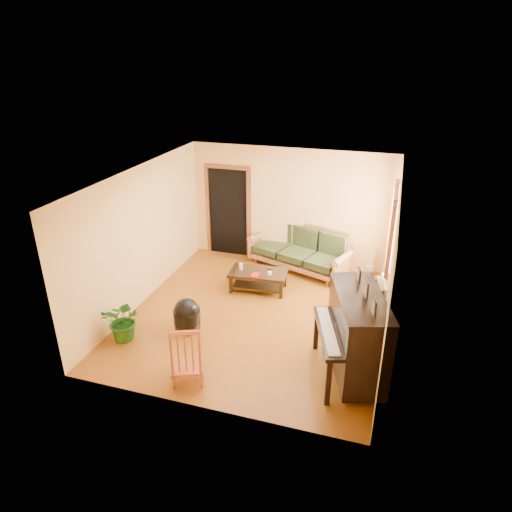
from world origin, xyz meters
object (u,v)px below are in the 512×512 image
(piano, at_px, (357,337))
(red_chair, at_px, (187,352))
(armchair, at_px, (364,299))
(ceramic_crock, at_px, (369,270))
(sofa, at_px, (298,249))
(footstool, at_px, (187,318))
(coffee_table, at_px, (258,281))
(potted_plant, at_px, (124,320))

(piano, distance_m, red_chair, 2.49)
(piano, bearing_deg, armchair, 73.43)
(ceramic_crock, bearing_deg, sofa, -173.81)
(red_chair, bearing_deg, sofa, 57.52)
(armchair, height_order, footstool, armchair)
(piano, bearing_deg, coffee_table, 118.31)
(armchair, bearing_deg, ceramic_crock, 82.49)
(piano, bearing_deg, potted_plant, 165.97)
(sofa, xyz_separation_m, piano, (1.58, -3.28, 0.19))
(footstool, bearing_deg, armchair, 24.05)
(coffee_table, bearing_deg, sofa, 64.89)
(sofa, relative_size, red_chair, 2.26)
(armchair, relative_size, potted_plant, 1.08)
(sofa, height_order, ceramic_crock, sofa)
(armchair, xyz_separation_m, red_chair, (-2.30, -2.50, 0.10))
(sofa, relative_size, armchair, 2.81)
(sofa, distance_m, piano, 3.65)
(sofa, distance_m, coffee_table, 1.34)
(sofa, xyz_separation_m, potted_plant, (-2.19, -3.50, -0.11))
(footstool, bearing_deg, red_chair, -64.48)
(ceramic_crock, distance_m, potted_plant, 5.25)
(sofa, bearing_deg, red_chair, -80.71)
(ceramic_crock, bearing_deg, red_chair, -117.98)
(piano, height_order, potted_plant, piano)
(red_chair, bearing_deg, footstool, 93.18)
(coffee_table, bearing_deg, footstool, -113.75)
(potted_plant, bearing_deg, coffee_table, 54.81)
(armchair, distance_m, ceramic_crock, 1.83)
(sofa, xyz_separation_m, footstool, (-1.32, -2.93, -0.25))
(piano, relative_size, red_chair, 1.54)
(sofa, height_order, coffee_table, sofa)
(sofa, height_order, piano, piano)
(coffee_table, bearing_deg, armchair, -12.03)
(coffee_table, distance_m, armchair, 2.17)
(piano, bearing_deg, ceramic_crock, 73.17)
(footstool, relative_size, potted_plant, 0.64)
(sofa, bearing_deg, potted_plant, -102.56)
(ceramic_crock, bearing_deg, footstool, -132.85)
(sofa, relative_size, piano, 1.47)
(sofa, bearing_deg, armchair, -27.04)
(ceramic_crock, bearing_deg, armchair, -89.68)
(potted_plant, bearing_deg, sofa, 58.00)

